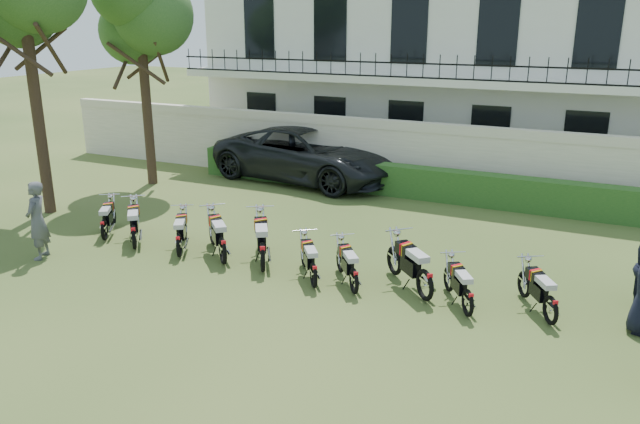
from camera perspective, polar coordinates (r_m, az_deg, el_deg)
The scene contains 17 objects.
ground at distance 13.83m, azimuth 0.50°, elevation -6.11°, with size 100.00×100.00×0.00m, color #344C1E.
perimeter_wall at distance 20.69m, azimuth 9.98°, elevation 4.94°, with size 30.00×0.35×2.30m.
hedge at distance 19.85m, azimuth 12.01°, elevation 2.30°, with size 18.00×0.60×1.00m, color #1C491A.
building at distance 26.09m, azimuth 13.97°, elevation 12.84°, with size 20.40×9.60×7.40m.
tree_west_near at distance 21.87m, azimuth -16.18°, elevation 17.65°, with size 3.40×3.20×7.90m.
motorcycle_0 at distance 16.91m, azimuth -19.17°, elevation -1.11°, with size 1.02×1.50×0.95m.
motorcycle_1 at distance 16.01m, azimuth -16.67°, elevation -1.69°, with size 1.32×1.56×1.06m.
motorcycle_2 at distance 15.22m, azimuth -12.79°, elevation -2.50°, with size 1.02×1.58×0.98m.
motorcycle_3 at distance 14.57m, azimuth -8.91°, elevation -2.93°, with size 1.49×1.51×1.11m.
motorcycle_4 at distance 14.02m, azimuth -5.29°, elevation -3.50°, with size 1.23×1.86×1.16m.
motorcycle_5 at distance 13.19m, azimuth -0.59°, elevation -5.25°, with size 1.10×1.44×0.94m.
motorcycle_6 at distance 12.93m, azimuth 3.14°, elevation -5.76°, with size 1.12×1.43×0.95m.
motorcycle_7 at distance 12.75m, azimuth 9.60°, elevation -5.93°, with size 1.52×1.54×1.13m.
motorcycle_8 at distance 12.30m, azimuth 13.40°, elevation -7.52°, with size 0.97×1.49×0.93m.
motorcycle_9 at distance 12.43m, azimuth 20.39°, elevation -7.84°, with size 0.98×1.54×0.96m.
suv at distance 21.99m, azimuth -1.10°, elevation 5.30°, with size 3.12×6.78×1.88m, color black.
inspector at distance 16.13m, azimuth -24.44°, elevation -0.71°, with size 0.69×0.45×1.88m, color #5C5C61.
Camera 1 is at (5.37, -11.51, 5.47)m, focal length 35.00 mm.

